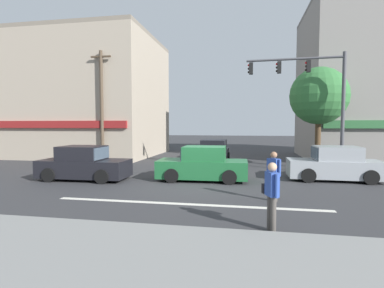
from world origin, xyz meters
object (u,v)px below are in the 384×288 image
utility_pole_near_left (102,105)px  sedan_crossing_rightbound (84,165)px  street_tree (319,96)px  sedan_crossing_leftbound (203,165)px  sedan_parked_curbside (214,153)px  traffic_light_mast (316,91)px  sedan_crossing_center (335,165)px  pedestrian_mid_crossing (274,173)px  pedestrian_foreground_with_bag (272,192)px

utility_pole_near_left → sedan_crossing_rightbound: 7.01m
utility_pole_near_left → street_tree: bearing=-1.6°
utility_pole_near_left → sedan_crossing_leftbound: utility_pole_near_left is taller
sedan_parked_curbside → sedan_crossing_rightbound: size_ratio=1.00×
traffic_light_mast → street_tree: bearing=73.4°
sedan_crossing_center → sedan_crossing_rightbound: (-11.50, -1.92, 0.00)m
utility_pole_near_left → pedestrian_mid_crossing: bearing=-38.7°
traffic_light_mast → pedestrian_foreground_with_bag: bearing=-107.7°
sedan_crossing_center → sedan_crossing_rightbound: same height
street_tree → sedan_crossing_rightbound: size_ratio=1.42×
utility_pole_near_left → sedan_crossing_rightbound: bearing=-70.7°
sedan_parked_curbside → sedan_crossing_leftbound: (0.15, -6.27, 0.00)m
traffic_light_mast → pedestrian_foreground_with_bag: 9.93m
sedan_crossing_center → pedestrian_foreground_with_bag: pedestrian_foreground_with_bag is taller
traffic_light_mast → sedan_parked_curbside: bearing=147.0°
traffic_light_mast → pedestrian_mid_crossing: (-2.54, -5.95, -3.35)m
traffic_light_mast → sedan_parked_curbside: traffic_light_mast is taller
street_tree → pedestrian_foreground_with_bag: street_tree is taller
sedan_parked_curbside → sedan_crossing_rightbound: bearing=-127.0°
street_tree → sedan_parked_curbside: 7.27m
street_tree → pedestrian_foreground_with_bag: (-3.45, -10.95, -3.25)m
street_tree → sedan_parked_curbside: size_ratio=1.42×
pedestrian_foreground_with_bag → sedan_crossing_leftbound: bearing=112.4°
utility_pole_near_left → sedan_crossing_center: size_ratio=1.82×
sedan_crossing_rightbound → pedestrian_mid_crossing: pedestrian_mid_crossing is taller
sedan_parked_curbside → pedestrian_foreground_with_bag: bearing=-77.7°
street_tree → sedan_crossing_leftbound: bearing=-142.1°
sedan_parked_curbside → traffic_light_mast: bearing=-33.0°
pedestrian_foreground_with_bag → pedestrian_mid_crossing: size_ratio=1.00×
traffic_light_mast → pedestrian_mid_crossing: bearing=-113.1°
sedan_parked_curbside → sedan_crossing_leftbound: size_ratio=1.00×
street_tree → utility_pole_near_left: utility_pole_near_left is taller
street_tree → sedan_parked_curbside: street_tree is taller
sedan_crossing_leftbound → utility_pole_near_left: bearing=146.1°
pedestrian_foreground_with_bag → street_tree: bearing=72.5°
street_tree → sedan_crossing_leftbound: street_tree is taller
sedan_crossing_center → sedan_crossing_rightbound: bearing=-170.5°
sedan_parked_curbside → pedestrian_mid_crossing: bearing=-72.4°
street_tree → pedestrian_mid_crossing: street_tree is taller
sedan_parked_curbside → sedan_crossing_center: 8.03m
utility_pole_near_left → sedan_crossing_center: 14.49m
pedestrian_foreground_with_bag → pedestrian_mid_crossing: 2.97m
sedan_parked_curbside → sedan_crossing_leftbound: bearing=-88.6°
traffic_light_mast → sedan_crossing_leftbound: (-5.42, -2.65, -3.59)m
utility_pole_near_left → sedan_crossing_rightbound: utility_pole_near_left is taller
sedan_crossing_rightbound → sedan_crossing_leftbound: bearing=8.5°
utility_pole_near_left → traffic_light_mast: size_ratio=1.21×
traffic_light_mast → sedan_crossing_leftbound: 7.02m
utility_pole_near_left → traffic_light_mast: (12.99, -2.43, 0.42)m
sedan_crossing_leftbound → pedestrian_mid_crossing: bearing=-48.9°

